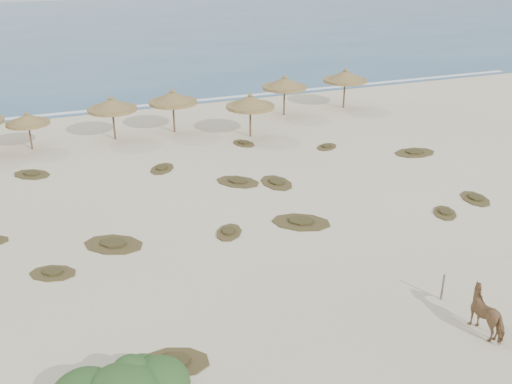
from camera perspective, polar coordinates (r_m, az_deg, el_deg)
ground at (r=23.17m, az=4.19°, el=-6.71°), size 160.00×160.00×0.00m
ocean at (r=94.06m, az=-16.80°, el=15.45°), size 200.00×100.00×0.01m
foam_line at (r=46.30m, az=-10.04°, el=8.60°), size 70.00×0.60×0.01m
palapa_1 at (r=37.47m, az=-21.88°, el=6.73°), size 3.37×3.37×2.44m
palapa_2 at (r=37.72m, az=-14.22°, el=8.42°), size 3.27×3.27×2.93m
palapa_3 at (r=38.49m, az=-8.34°, el=9.27°), size 4.08×4.08×3.01m
palapa_4 at (r=37.18m, az=-0.58°, el=8.96°), size 3.55×3.55×2.96m
palapa_5 at (r=42.22m, az=2.87°, el=10.79°), size 4.01×4.01×3.05m
palapa_6 at (r=44.68m, az=8.92°, el=11.33°), size 4.38×4.38×3.13m
horse at (r=20.22m, az=22.25°, el=-11.16°), size 0.85×1.74×1.44m
fence_post_near at (r=21.47m, az=18.17°, el=-9.02°), size 0.09×0.09×1.02m
scrub_1 at (r=24.83m, az=-14.06°, el=-5.07°), size 3.10×2.87×0.16m
scrub_2 at (r=25.09m, az=-2.73°, el=-4.02°), size 1.82×2.02×0.16m
scrub_3 at (r=30.35m, az=-1.83°, el=1.05°), size 2.82×2.84×0.16m
scrub_4 at (r=30.34m, az=21.07°, el=-0.61°), size 1.66×2.16×0.16m
scrub_5 at (r=35.98m, az=15.59°, el=3.83°), size 2.67×1.81×0.16m
scrub_6 at (r=33.67m, az=-21.52°, el=1.67°), size 2.57×2.49×0.16m
scrub_7 at (r=36.32m, az=-1.23°, el=4.90°), size 1.59×1.98×0.16m
scrub_9 at (r=26.03m, az=4.53°, el=-2.99°), size 3.23×2.95×0.16m
scrub_10 at (r=35.95m, az=7.09°, el=4.52°), size 1.95×1.79×0.16m
scrub_11 at (r=18.15m, az=-8.03°, el=-16.43°), size 2.46×2.05×0.16m
scrub_12 at (r=28.26m, az=18.35°, el=-1.97°), size 1.74×1.94×0.16m
scrub_13 at (r=32.56m, az=-9.37°, el=2.34°), size 2.06×2.24×0.16m
scrub_14 at (r=30.22m, az=2.07°, el=0.95°), size 1.68×2.40×0.16m
scrub_15 at (r=23.46m, az=-19.66°, el=-7.61°), size 2.16×1.87×0.16m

